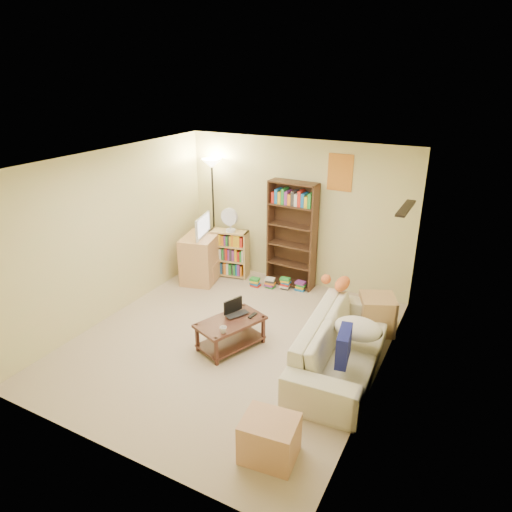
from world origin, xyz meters
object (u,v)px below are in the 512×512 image
object	(u,v)px
tv_stand	(201,258)
short_bookshelf	(229,253)
end_cabinet	(270,439)
tabby_cat	(339,283)
floor_lamp	(212,183)
desk_fan	(230,219)
coffee_table	(231,330)
television	(199,226)
mug	(223,330)
laptop	(239,316)
sofa	(343,344)
tall_bookshelf	(292,232)
side_table	(377,314)

from	to	relation	value
tv_stand	short_bookshelf	size ratio (longest dim) A/B	0.95
short_bookshelf	end_cabinet	bearing A→B (deg)	-64.77
tabby_cat	floor_lamp	bearing A→B (deg)	159.01
desk_fan	end_cabinet	bearing A→B (deg)	-54.41
coffee_table	television	world-z (taller)	television
mug	floor_lamp	size ratio (longest dim) A/B	0.06
laptop	floor_lamp	size ratio (longest dim) A/B	0.19
mug	desk_fan	xyz separation A→B (m)	(-1.22, 2.26, 0.65)
laptop	television	world-z (taller)	television
sofa	desk_fan	world-z (taller)	desk_fan
tv_stand	mug	bearing A→B (deg)	-63.42
sofa	short_bookshelf	xyz separation A→B (m)	(-2.68, 1.73, 0.11)
coffee_table	tv_stand	size ratio (longest dim) A/B	1.25
laptop	coffee_table	bearing A→B (deg)	-174.04
tv_stand	desk_fan	size ratio (longest dim) A/B	1.91
tall_bookshelf	desk_fan	bearing A→B (deg)	-167.48
tv_stand	coffee_table	bearing A→B (deg)	-59.82
laptop	tv_stand	world-z (taller)	tv_stand
mug	tabby_cat	bearing A→B (deg)	53.16
floor_lamp	end_cabinet	bearing A→B (deg)	-51.22
tabby_cat	side_table	xyz separation A→B (m)	(0.52, 0.22, -0.47)
tabby_cat	side_table	size ratio (longest dim) A/B	0.95
laptop	tall_bookshelf	world-z (taller)	tall_bookshelf
side_table	end_cabinet	size ratio (longest dim) A/B	1.04
tabby_cat	coffee_table	bearing A→B (deg)	-135.58
sofa	floor_lamp	world-z (taller)	floor_lamp
short_bookshelf	side_table	bearing A→B (deg)	-23.94
tall_bookshelf	end_cabinet	size ratio (longest dim) A/B	3.50
laptop	short_bookshelf	bearing A→B (deg)	61.23
tv_stand	side_table	world-z (taller)	tv_stand
sofa	tabby_cat	xyz separation A→B (m)	(-0.35, 0.84, 0.42)
floor_lamp	mug	bearing A→B (deg)	-55.56
laptop	tabby_cat	bearing A→B (deg)	-20.85
coffee_table	short_bookshelf	bearing A→B (deg)	142.32
tv_stand	floor_lamp	world-z (taller)	floor_lamp
tv_stand	television	size ratio (longest dim) A/B	1.27
sofa	tv_stand	size ratio (longest dim) A/B	2.78
sofa	side_table	distance (m)	1.07
coffee_table	mug	xyz separation A→B (m)	(0.07, -0.30, 0.19)
tv_stand	end_cabinet	distance (m)	4.22
tv_stand	end_cabinet	world-z (taller)	tv_stand
sofa	floor_lamp	distance (m)	3.86
coffee_table	desk_fan	world-z (taller)	desk_fan
tall_bookshelf	floor_lamp	distance (m)	1.70
desk_fan	end_cabinet	size ratio (longest dim) A/B	0.83
desk_fan	laptop	bearing A→B (deg)	-56.39
tabby_cat	end_cabinet	distance (m)	2.64
sofa	side_table	xyz separation A→B (m)	(0.17, 1.06, -0.06)
laptop	mug	world-z (taller)	mug
laptop	television	size ratio (longest dim) A/B	0.60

